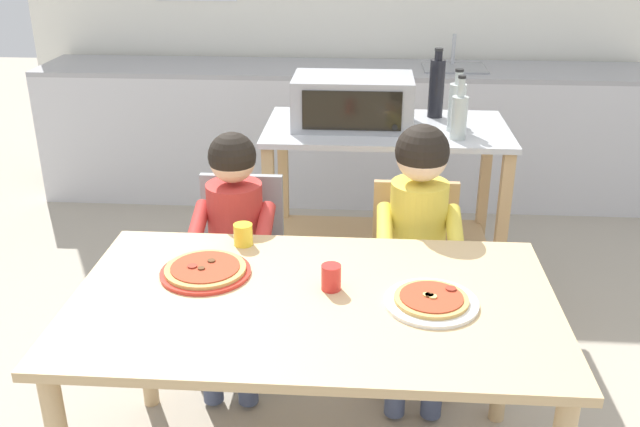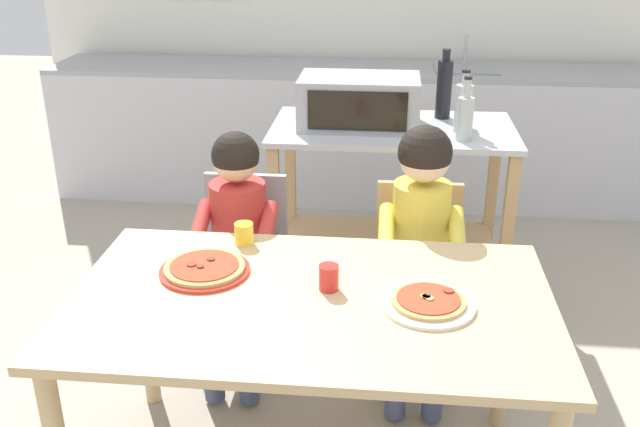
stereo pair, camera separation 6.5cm
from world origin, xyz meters
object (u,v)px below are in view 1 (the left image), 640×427
Objects in this scene: toaster_oven at (353,101)px; dining_chair_right at (414,268)px; drinking_cup_yellow at (243,235)px; pizza_plate_red_rimmed at (205,270)px; dining_chair_left at (240,260)px; pizza_plate_white at (431,301)px; bottle_slim_sauce at (457,106)px; kitchen_island_cart at (384,187)px; bottle_dark_olive_oil at (459,115)px; child_in_yellow_shirt at (419,230)px; child_in_red_shirt at (233,232)px; drinking_cup_red at (331,277)px; dining_table at (313,323)px; bottle_clear_vinegar at (437,87)px.

dining_chair_right is at bearing -64.46° from toaster_oven.
pizza_plate_red_rimmed is at bearing -110.93° from drinking_cup_yellow.
pizza_plate_white is (0.72, -0.73, 0.26)m from dining_chair_left.
bottle_slim_sauce is at bearing 70.22° from dining_chair_right.
toaster_oven is 1.89× the size of pizza_plate_white.
kitchen_island_cart is 3.76× the size of pizza_plate_red_rimmed.
child_in_yellow_shirt is (-0.18, -0.51, -0.31)m from bottle_dark_olive_oil.
dining_chair_left is 2.86× the size of pizza_plate_white.
child_in_red_shirt reaches higher than pizza_plate_red_rimmed.
bottle_dark_olive_oil is 0.34× the size of dining_chair_right.
dining_chair_left is (-0.60, -0.55, -0.13)m from kitchen_island_cart.
drinking_cup_red is (-0.30, -0.63, 0.29)m from dining_chair_right.
pizza_plate_red_rimmed is (-0.72, -0.45, 0.04)m from child_in_yellow_shirt.
dining_chair_right is (0.27, -0.57, -0.54)m from toaster_oven.
dining_table is at bearing -121.88° from child_in_yellow_shirt.
dining_chair_left is at bearing 121.95° from drinking_cup_red.
kitchen_island_cart is at bearing 79.25° from dining_table.
dining_table is 0.68m from child_in_yellow_shirt.
drinking_cup_yellow is at bearing -119.46° from kitchen_island_cart.
bottle_dark_olive_oil reaches higher than pizza_plate_white.
pizza_plate_white is (0.27, -1.28, -0.28)m from toaster_oven.
dining_chair_left reaches higher than drinking_cup_red.
child_in_yellow_shirt is at bearing 58.12° from dining_table.
dining_table is at bearing -114.21° from bottle_slim_sauce.
dining_chair_right reaches higher than drinking_cup_yellow.
kitchen_island_cart is at bearing 81.15° from drinking_cup_red.
bottle_slim_sauce reaches higher than drinking_cup_yellow.
kitchen_island_cart is 0.90m from child_in_red_shirt.
bottle_slim_sauce is 3.36× the size of drinking_cup_red.
child_in_red_shirt reaches higher than dining_table.
bottle_clear_vinegar is 1.58m from pizza_plate_red_rimmed.
drinking_cup_yellow is at bearing -160.71° from child_in_yellow_shirt.
child_in_red_shirt is 3.49× the size of pizza_plate_red_rimmed.
drinking_cup_yellow reaches higher than pizza_plate_red_rimmed.
bottle_slim_sauce is 0.19× the size of dining_table.
dining_table is 1.37× the size of child_in_yellow_shirt.
bottle_dark_olive_oil is 1.08m from child_in_red_shirt.
bottle_dark_olive_oil is 3.56× the size of drinking_cup_yellow.
kitchen_island_cart is at bearing 1.04° from toaster_oven.
drinking_cup_red is (0.41, -0.54, 0.11)m from child_in_red_shirt.
bottle_slim_sauce is (0.30, -0.05, 0.41)m from kitchen_island_cart.
dining_chair_right reaches higher than pizza_plate_red_rimmed.
drinking_cup_yellow is at bearing 128.00° from dining_table.
kitchen_island_cart is 1.29m from pizza_plate_white.
kitchen_island_cart is 0.71m from child_in_yellow_shirt.
child_in_yellow_shirt is (-0.19, -0.64, -0.32)m from bottle_slim_sauce.
bottle_dark_olive_oil is (0.46, -0.17, -0.01)m from toaster_oven.
kitchen_island_cart is 1.02× the size of child_in_yellow_shirt.
child_in_red_shirt is (0.00, -0.12, 0.18)m from dining_chair_left.
bottle_slim_sauce is at bearing 66.90° from drinking_cup_red.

